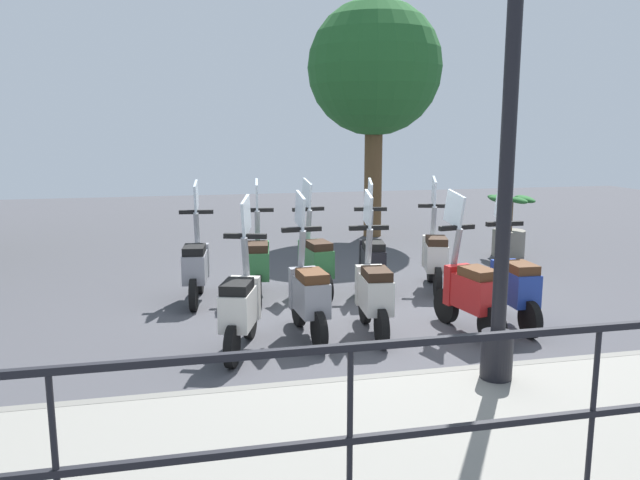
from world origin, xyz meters
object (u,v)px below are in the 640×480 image
scooter_far_2 (315,260)px  scooter_far_4 (196,265)px  lamp_post_near (507,156)px  scooter_near_1 (469,290)px  scooter_near_2 (373,291)px  scooter_far_3 (258,262)px  scooter_near_0 (513,285)px  scooter_far_1 (372,260)px  tree_distant (375,69)px  scooter_near_3 (308,294)px  scooter_far_0 (435,255)px  potted_palm (509,230)px  scooter_near_4 (241,305)px

scooter_far_2 → scooter_far_4: bearing=81.7°
lamp_post_near → scooter_near_1: lamp_post_near is taller
scooter_near_2 → scooter_far_2: same height
scooter_far_2 → scooter_far_3: size_ratio=1.00×
lamp_post_near → scooter_near_0: lamp_post_near is taller
scooter_far_1 → lamp_post_near: bearing=-167.9°
tree_distant → scooter_near_2: size_ratio=3.06×
scooter_near_3 → scooter_far_2: size_ratio=1.00×
scooter_far_1 → scooter_far_4: 2.30m
scooter_near_0 → scooter_far_1: (1.58, 1.16, 0.00)m
scooter_near_1 → scooter_far_0: size_ratio=1.00×
lamp_post_near → scooter_near_1: bearing=-17.6°
scooter_near_3 → scooter_far_1: same height
scooter_far_0 → scooter_far_3: (0.09, 2.43, 0.00)m
tree_distant → scooter_far_1: bearing=162.6°
scooter_near_3 → tree_distant: bearing=-27.1°
lamp_post_near → scooter_near_0: 2.48m
potted_palm → lamp_post_near: bearing=149.9°
scooter_far_3 → tree_distant: bearing=-27.4°
lamp_post_near → scooter_far_4: bearing=34.6°
scooter_near_1 → scooter_far_4: 3.44m
scooter_near_2 → scooter_near_4: (-0.22, 1.44, 0.00)m
scooter_near_1 → scooter_near_2: bearing=69.3°
tree_distant → scooter_far_4: size_ratio=3.06×
potted_palm → scooter_near_3: bearing=129.1°
lamp_post_near → scooter_near_2: 2.34m
potted_palm → scooter_near_1: scooter_near_1 is taller
scooter_far_0 → scooter_near_0: bearing=-156.6°
tree_distant → scooter_far_0: tree_distant is taller
scooter_near_1 → scooter_near_4: size_ratio=1.00×
scooter_far_2 → scooter_far_0: bearing=-98.3°
scooter_near_0 → scooter_near_2: bearing=89.6°
scooter_near_1 → scooter_far_1: same height
scooter_near_0 → lamp_post_near: bearing=148.7°
lamp_post_near → scooter_far_4: size_ratio=2.71×
potted_palm → scooter_near_0: (-3.59, 1.96, 0.04)m
scooter_near_3 → scooter_far_3: (1.69, 0.33, 0.00)m
scooter_near_4 → scooter_near_3: bearing=-51.5°
potted_palm → scooter_near_2: size_ratio=0.69×
scooter_near_1 → scooter_far_4: (1.92, 2.85, 0.00)m
scooter_near_0 → scooter_far_1: bearing=38.1°
scooter_far_1 → scooter_near_2: bearing=173.9°
lamp_post_near → scooter_near_1: 2.19m
scooter_far_0 → scooter_far_3: size_ratio=1.00×
scooter_near_1 → scooter_far_3: bearing=36.6°
scooter_near_0 → potted_palm: bearing=-26.8°
scooter_near_3 → scooter_far_2: (1.64, -0.42, 0.00)m
tree_distant → scooter_far_1: (-4.45, 1.39, -2.86)m
scooter_near_3 → scooter_far_0: (1.60, -2.10, 0.00)m
scooter_near_2 → scooter_far_1: size_ratio=1.00×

